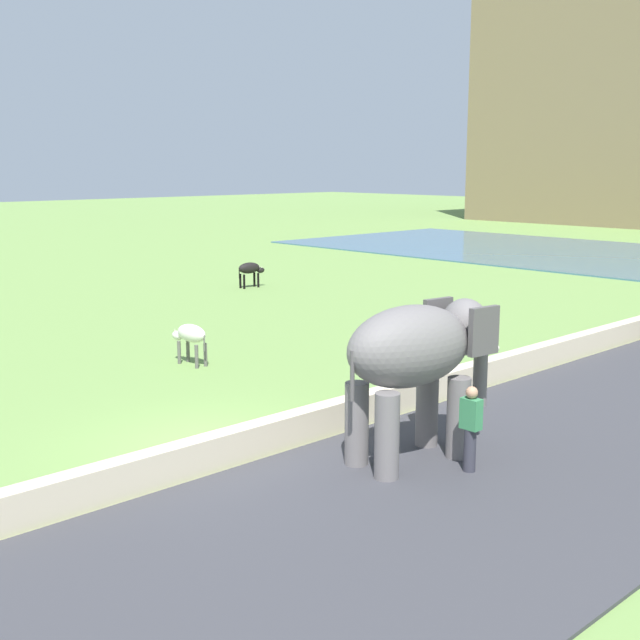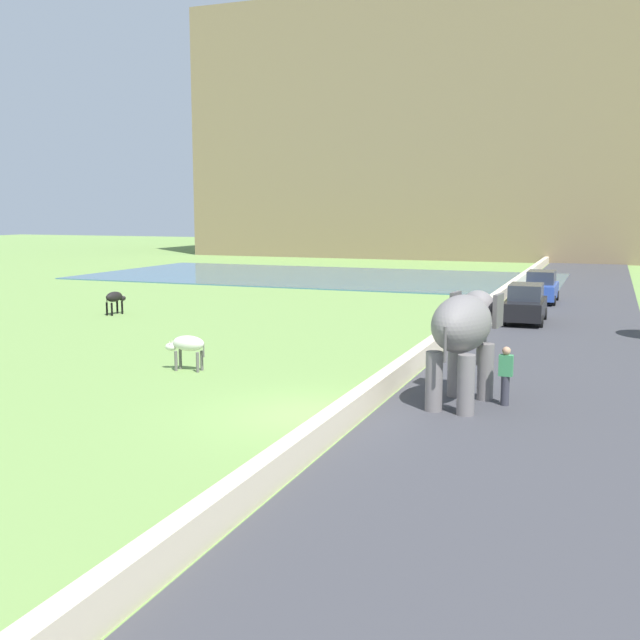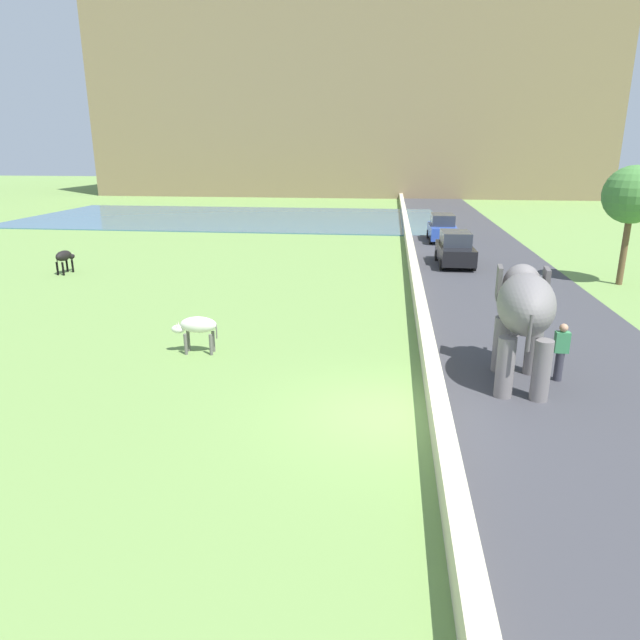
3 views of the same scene
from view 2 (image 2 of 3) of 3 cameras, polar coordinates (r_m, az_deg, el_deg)
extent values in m
plane|color=#6B8E47|center=(19.34, -0.78, -7.17)|extent=(220.00, 220.00, 0.00)
cube|color=#38383D|center=(37.70, 17.90, 0.09)|extent=(7.00, 120.00, 0.06)
cube|color=beige|center=(36.09, 11.71, 0.45)|extent=(0.40, 110.00, 0.66)
cube|color=#426B84|center=(58.73, 0.08, 3.32)|extent=(36.00, 18.00, 0.08)
cube|color=#7F6B4C|center=(91.76, 13.22, 13.44)|extent=(64.00, 28.00, 27.38)
ellipsoid|color=slate|center=(19.94, 10.68, -0.26)|extent=(1.72, 2.85, 1.50)
cylinder|color=slate|center=(21.14, 10.20, -3.72)|extent=(0.44, 0.44, 1.60)
cylinder|color=slate|center=(20.91, 12.40, -3.92)|extent=(0.44, 0.44, 1.60)
cylinder|color=slate|center=(19.52, 8.61, -4.69)|extent=(0.44, 0.44, 1.60)
cylinder|color=slate|center=(19.26, 10.97, -4.93)|extent=(0.44, 0.44, 1.60)
ellipsoid|color=slate|center=(21.26, 11.84, 0.74)|extent=(1.10, 1.02, 1.10)
cube|color=#504C4C|center=(21.30, 10.19, 0.90)|extent=(0.20, 0.71, 0.90)
cube|color=#504C4C|center=(20.97, 13.31, 0.70)|extent=(0.20, 0.71, 0.90)
cylinder|color=slate|center=(21.84, 12.12, -1.42)|extent=(0.28, 0.28, 1.50)
cone|color=silver|center=(21.76, 11.55, -0.24)|extent=(0.19, 0.57, 0.17)
cone|color=silver|center=(21.65, 12.67, -0.32)|extent=(0.19, 0.57, 0.17)
cylinder|color=#504C4C|center=(18.75, 9.43, -1.85)|extent=(0.08, 0.08, 0.90)
cylinder|color=#33333D|center=(20.51, 13.81, -5.28)|extent=(0.22, 0.22, 0.85)
cube|color=#388451|center=(20.36, 13.88, -3.35)|extent=(0.36, 0.22, 0.56)
sphere|color=tan|center=(20.28, 13.92, -2.27)|extent=(0.22, 0.22, 0.22)
cube|color=#2D4CA8|center=(43.75, 16.34, 2.13)|extent=(1.72, 4.01, 0.80)
cube|color=#2D333D|center=(43.88, 16.40, 3.13)|extent=(1.45, 2.21, 0.70)
cylinder|color=black|center=(42.45, 17.26, 1.37)|extent=(0.18, 0.60, 0.60)
cylinder|color=black|center=(42.58, 15.10, 1.48)|extent=(0.18, 0.60, 0.60)
cylinder|color=black|center=(45.03, 17.48, 1.74)|extent=(0.18, 0.60, 0.60)
cylinder|color=black|center=(45.15, 15.43, 1.84)|extent=(0.18, 0.60, 0.60)
cube|color=black|center=(35.73, 15.24, 0.85)|extent=(1.78, 4.03, 0.80)
cube|color=#2D333D|center=(35.84, 15.31, 2.08)|extent=(1.49, 2.23, 0.70)
cylinder|color=black|center=(34.44, 16.37, -0.13)|extent=(0.19, 0.60, 0.60)
cylinder|color=black|center=(34.57, 13.70, 0.00)|extent=(0.19, 0.60, 0.60)
cylinder|color=black|center=(37.01, 16.63, 0.42)|extent=(0.19, 0.60, 0.60)
cylinder|color=black|center=(37.13, 14.15, 0.54)|extent=(0.19, 0.60, 0.60)
ellipsoid|color=black|center=(38.73, -15.30, 1.71)|extent=(0.51, 1.13, 0.50)
cylinder|color=black|center=(39.19, -15.08, 0.95)|extent=(0.10, 0.10, 0.65)
cylinder|color=black|center=(39.00, -14.73, 0.92)|extent=(0.10, 0.10, 0.65)
cylinder|color=black|center=(38.61, -15.81, 0.81)|extent=(0.10, 0.10, 0.65)
cylinder|color=black|center=(38.41, -15.46, 0.79)|extent=(0.10, 0.10, 0.65)
ellipsoid|color=black|center=(39.23, -14.70, 1.59)|extent=(0.27, 0.42, 0.26)
cone|color=beige|center=(39.27, -14.81, 1.84)|extent=(0.04, 0.04, 0.12)
cone|color=beige|center=(39.16, -14.60, 1.83)|extent=(0.04, 0.04, 0.12)
cylinder|color=black|center=(38.35, -15.81, 1.33)|extent=(0.04, 0.04, 0.45)
ellipsoid|color=silver|center=(24.69, -9.91, -1.75)|extent=(1.13, 0.51, 0.50)
cylinder|color=#595753|center=(24.84, -10.84, -3.06)|extent=(0.10, 0.10, 0.65)
cylinder|color=#595753|center=(25.10, -10.51, -2.93)|extent=(0.10, 0.10, 0.65)
cylinder|color=#595753|center=(24.49, -9.24, -3.18)|extent=(0.10, 0.10, 0.65)
cylinder|color=#595753|center=(24.76, -8.92, -3.05)|extent=(0.10, 0.10, 0.65)
ellipsoid|color=silver|center=(25.01, -11.20, -2.00)|extent=(0.42, 0.27, 0.26)
cone|color=beige|center=(24.90, -11.31, -1.65)|extent=(0.04, 0.04, 0.12)
cone|color=beige|center=(25.06, -11.11, -1.59)|extent=(0.04, 0.04, 0.12)
cylinder|color=#595753|center=(24.49, -8.78, -2.28)|extent=(0.04, 0.04, 0.45)
camera|label=1|loc=(10.23, 56.14, 6.30)|focal=45.53mm
camera|label=3|loc=(8.75, -32.70, 12.34)|focal=31.71mm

